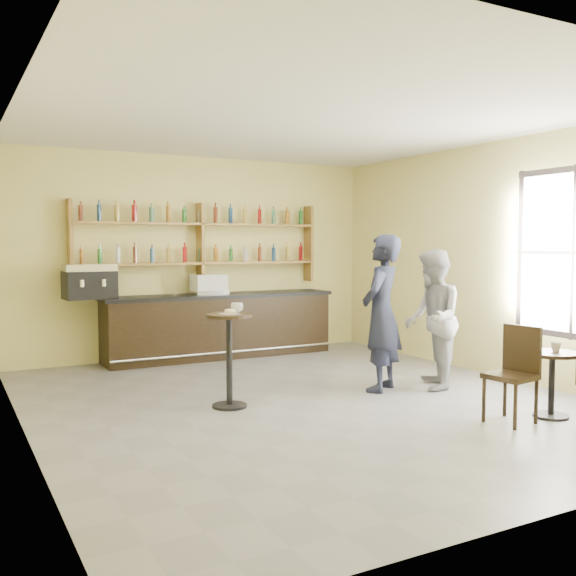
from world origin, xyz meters
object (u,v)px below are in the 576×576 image
bar_counter (220,325)px  man_main (381,313)px  patron_second (432,319)px  pastry_case (209,284)px  chair_west (510,375)px  cafe_table (552,385)px  pedestal_table (229,361)px  espresso_machine (89,282)px

bar_counter → man_main: 3.27m
patron_second → pastry_case: bearing=-118.8°
bar_counter → chair_west: bar_counter is taller
cafe_table → man_main: bearing=113.9°
bar_counter → chair_west: bearing=-77.2°
cafe_table → patron_second: 1.72m
pedestal_table → chair_west: pedestal_table is taller
pedestal_table → espresso_machine: bearing=106.6°
chair_west → patron_second: bearing=158.8°
bar_counter → pastry_case: size_ratio=7.15×
cafe_table → patron_second: patron_second is taller
bar_counter → man_main: size_ratio=1.95×
espresso_machine → pedestal_table: (0.89, -3.00, -0.75)m
bar_counter → patron_second: size_ratio=2.15×
bar_counter → pedestal_table: bearing=-110.5°
bar_counter → man_main: (0.85, -3.13, 0.45)m
bar_counter → pedestal_table: (-1.12, -3.00, 0.01)m
espresso_machine → patron_second: (3.48, -3.35, -0.39)m
espresso_machine → man_main: bearing=-51.0°
man_main → cafe_table: man_main is taller
espresso_machine → pedestal_table: size_ratio=0.68×
man_main → patron_second: (0.62, -0.22, -0.09)m
pastry_case → cafe_table: size_ratio=0.76×
man_main → chair_west: size_ratio=1.96×
pedestal_table → man_main: bearing=-3.8°
pastry_case → man_main: bearing=-63.3°
espresso_machine → chair_west: (3.13, -4.92, -0.78)m
pedestal_table → man_main: 2.02m
bar_counter → cafe_table: 5.25m
pastry_case → patron_second: 3.75m
pedestal_table → chair_west: 2.96m
pastry_case → cafe_table: pastry_case is taller
bar_counter → patron_second: (1.47, -3.35, 0.36)m
man_main → cafe_table: (0.82, -1.85, -0.62)m
pedestal_table → chair_west: bearing=-40.7°
espresso_machine → chair_west: size_ratio=0.72×
bar_counter → pastry_case: (-0.18, 0.00, 0.66)m
man_main → chair_west: 1.88m
bar_counter → espresso_machine: bearing=180.0°
espresso_machine → cafe_table: espresso_machine is taller
pedestal_table → man_main: man_main is taller
pedestal_table → cafe_table: bearing=-35.3°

